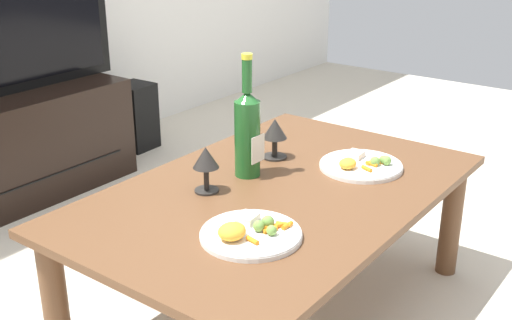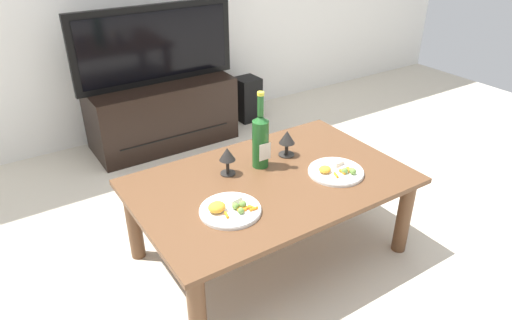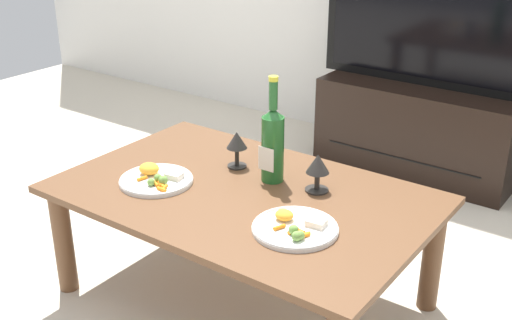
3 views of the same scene
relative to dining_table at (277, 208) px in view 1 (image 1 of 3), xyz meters
The scene contains 9 objects.
ground_plane 0.37m from the dining_table, ahead, with size 6.40×6.40×0.00m, color beige.
dining_table is the anchor object (origin of this frame).
tv_stand 1.46m from the dining_table, 87.76° to the left, with size 1.00×0.46×0.46m.
floor_speaker 1.69m from the dining_table, 61.61° to the left, with size 0.18×0.18×0.35m, color black.
wine_bottle 0.25m from the dining_table, 77.47° to the left, with size 0.08×0.08×0.38m.
goblet_left 0.26m from the dining_table, 132.92° to the left, with size 0.08×0.08×0.14m.
goblet_right 0.30m from the dining_table, 37.16° to the left, with size 0.08×0.08×0.13m.
dinner_plate_left 0.32m from the dining_table, 157.60° to the right, with size 0.26×0.26×0.05m.
dinner_plate_right 0.32m from the dining_table, 22.90° to the right, with size 0.26×0.26×0.04m.
Camera 1 is at (-1.42, -0.99, 1.20)m, focal length 45.02 mm.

